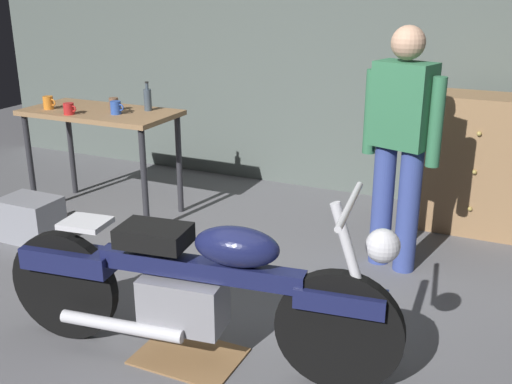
{
  "coord_description": "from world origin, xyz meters",
  "views": [
    {
      "loc": [
        1.58,
        -2.66,
        1.95
      ],
      "look_at": [
        0.03,
        0.7,
        0.65
      ],
      "focal_mm": 42.99,
      "sensor_mm": 36.0,
      "label": 1
    }
  ],
  "objects_px": {
    "person_standing": "(400,140)",
    "mug_orange_travel": "(48,103)",
    "mug_red_diner": "(69,109)",
    "storage_bin": "(31,219)",
    "mug_brown_stoneware": "(114,104)",
    "motorcycle": "(194,285)",
    "wooden_dresser": "(478,164)",
    "mug_blue_enamel": "(116,108)",
    "bottle": "(148,99)"
  },
  "relations": [
    {
      "from": "mug_blue_enamel",
      "to": "person_standing",
      "type": "bearing_deg",
      "value": 0.97
    },
    {
      "from": "motorcycle",
      "to": "person_standing",
      "type": "xyz_separation_m",
      "value": [
        0.68,
        1.59,
        0.48
      ]
    },
    {
      "from": "mug_blue_enamel",
      "to": "mug_red_diner",
      "type": "bearing_deg",
      "value": -153.04
    },
    {
      "from": "wooden_dresser",
      "to": "mug_blue_enamel",
      "type": "height_order",
      "value": "wooden_dresser"
    },
    {
      "from": "person_standing",
      "to": "mug_orange_travel",
      "type": "distance_m",
      "value": 2.94
    },
    {
      "from": "motorcycle",
      "to": "mug_orange_travel",
      "type": "bearing_deg",
      "value": 139.54
    },
    {
      "from": "mug_blue_enamel",
      "to": "motorcycle",
      "type": "bearing_deg",
      "value": -43.76
    },
    {
      "from": "mug_brown_stoneware",
      "to": "mug_blue_enamel",
      "type": "distance_m",
      "value": 0.13
    },
    {
      "from": "person_standing",
      "to": "storage_bin",
      "type": "height_order",
      "value": "person_standing"
    },
    {
      "from": "storage_bin",
      "to": "mug_red_diner",
      "type": "relative_size",
      "value": 3.75
    },
    {
      "from": "mug_brown_stoneware",
      "to": "person_standing",
      "type": "bearing_deg",
      "value": -1.32
    },
    {
      "from": "mug_brown_stoneware",
      "to": "mug_blue_enamel",
      "type": "relative_size",
      "value": 0.93
    },
    {
      "from": "mug_orange_travel",
      "to": "bottle",
      "type": "relative_size",
      "value": 0.5
    },
    {
      "from": "storage_bin",
      "to": "mug_blue_enamel",
      "type": "bearing_deg",
      "value": 61.72
    },
    {
      "from": "mug_blue_enamel",
      "to": "mug_brown_stoneware",
      "type": "bearing_deg",
      "value": 133.39
    },
    {
      "from": "mug_orange_travel",
      "to": "mug_brown_stoneware",
      "type": "height_order",
      "value": "mug_brown_stoneware"
    },
    {
      "from": "motorcycle",
      "to": "storage_bin",
      "type": "distance_m",
      "value": 2.18
    },
    {
      "from": "storage_bin",
      "to": "person_standing",
      "type": "bearing_deg",
      "value": 15.18
    },
    {
      "from": "storage_bin",
      "to": "mug_red_diner",
      "type": "xyz_separation_m",
      "value": [
        0.03,
        0.51,
        0.78
      ]
    },
    {
      "from": "wooden_dresser",
      "to": "mug_orange_travel",
      "type": "bearing_deg",
      "value": -162.49
    },
    {
      "from": "person_standing",
      "to": "mug_brown_stoneware",
      "type": "xyz_separation_m",
      "value": [
        -2.39,
        0.05,
        0.03
      ]
    },
    {
      "from": "wooden_dresser",
      "to": "mug_blue_enamel",
      "type": "bearing_deg",
      "value": -160.11
    },
    {
      "from": "mug_orange_travel",
      "to": "bottle",
      "type": "height_order",
      "value": "bottle"
    },
    {
      "from": "motorcycle",
      "to": "person_standing",
      "type": "bearing_deg",
      "value": 59.37
    },
    {
      "from": "mug_orange_travel",
      "to": "mug_blue_enamel",
      "type": "distance_m",
      "value": 0.64
    },
    {
      "from": "wooden_dresser",
      "to": "bottle",
      "type": "height_order",
      "value": "bottle"
    },
    {
      "from": "mug_brown_stoneware",
      "to": "bottle",
      "type": "xyz_separation_m",
      "value": [
        0.25,
        0.13,
        0.04
      ]
    },
    {
      "from": "storage_bin",
      "to": "mug_red_diner",
      "type": "height_order",
      "value": "mug_red_diner"
    },
    {
      "from": "mug_red_diner",
      "to": "storage_bin",
      "type": "bearing_deg",
      "value": -93.51
    },
    {
      "from": "motorcycle",
      "to": "storage_bin",
      "type": "height_order",
      "value": "motorcycle"
    },
    {
      "from": "mug_red_diner",
      "to": "person_standing",
      "type": "bearing_deg",
      "value": 4.56
    },
    {
      "from": "person_standing",
      "to": "mug_brown_stoneware",
      "type": "relative_size",
      "value": 14.82
    },
    {
      "from": "storage_bin",
      "to": "mug_brown_stoneware",
      "type": "distance_m",
      "value": 1.14
    },
    {
      "from": "mug_blue_enamel",
      "to": "bottle",
      "type": "bearing_deg",
      "value": 55.17
    },
    {
      "from": "motorcycle",
      "to": "storage_bin",
      "type": "relative_size",
      "value": 4.96
    },
    {
      "from": "motorcycle",
      "to": "mug_brown_stoneware",
      "type": "bearing_deg",
      "value": 128.77
    },
    {
      "from": "mug_blue_enamel",
      "to": "wooden_dresser",
      "type": "bearing_deg",
      "value": 19.89
    },
    {
      "from": "mug_orange_travel",
      "to": "bottle",
      "type": "bearing_deg",
      "value": 20.63
    },
    {
      "from": "mug_red_diner",
      "to": "bottle",
      "type": "bearing_deg",
      "value": 38.77
    },
    {
      "from": "mug_brown_stoneware",
      "to": "bottle",
      "type": "distance_m",
      "value": 0.28
    },
    {
      "from": "wooden_dresser",
      "to": "mug_orange_travel",
      "type": "distance_m",
      "value": 3.56
    },
    {
      "from": "person_standing",
      "to": "mug_brown_stoneware",
      "type": "bearing_deg",
      "value": 15.76
    },
    {
      "from": "storage_bin",
      "to": "wooden_dresser",
      "type": "bearing_deg",
      "value": 28.35
    },
    {
      "from": "motorcycle",
      "to": "wooden_dresser",
      "type": "relative_size",
      "value": 1.98
    },
    {
      "from": "storage_bin",
      "to": "mug_brown_stoneware",
      "type": "xyz_separation_m",
      "value": [
        0.28,
        0.78,
        0.79
      ]
    },
    {
      "from": "wooden_dresser",
      "to": "mug_brown_stoneware",
      "type": "bearing_deg",
      "value": -162.4
    },
    {
      "from": "person_standing",
      "to": "mug_brown_stoneware",
      "type": "height_order",
      "value": "person_standing"
    },
    {
      "from": "mug_orange_travel",
      "to": "mug_red_diner",
      "type": "height_order",
      "value": "mug_orange_travel"
    },
    {
      "from": "motorcycle",
      "to": "mug_brown_stoneware",
      "type": "relative_size",
      "value": 19.36
    },
    {
      "from": "mug_red_diner",
      "to": "mug_brown_stoneware",
      "type": "height_order",
      "value": "mug_brown_stoneware"
    }
  ]
}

